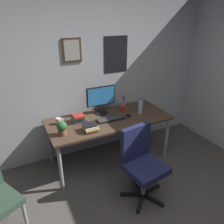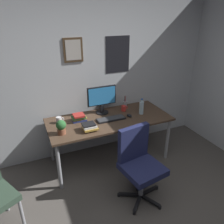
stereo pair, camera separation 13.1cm
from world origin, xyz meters
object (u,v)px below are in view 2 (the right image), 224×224
at_px(computer_mouse, 129,115).
at_px(potted_plant, 61,127).
at_px(office_chair, 139,161).
at_px(keyboard, 111,119).
at_px(monitor, 102,99).
at_px(book_stack_left, 89,127).
at_px(water_bottle, 141,108).
at_px(coffee_mug_far, 59,120).
at_px(coffee_mug_near, 124,108).
at_px(pen_cup, 125,104).
at_px(book_stack_right, 79,118).

relative_size(computer_mouse, potted_plant, 0.56).
distance_m(office_chair, keyboard, 0.83).
xyz_separation_m(monitor, book_stack_left, (-0.36, -0.46, -0.19)).
bearing_deg(potted_plant, monitor, 29.21).
xyz_separation_m(water_bottle, potted_plant, (-1.27, -0.12, -0.00)).
bearing_deg(monitor, water_bottle, -27.23).
relative_size(monitor, coffee_mug_far, 4.02).
height_order(keyboard, book_stack_left, book_stack_left).
height_order(monitor, coffee_mug_near, monitor).
bearing_deg(pen_cup, keyboard, -139.03).
bearing_deg(computer_mouse, keyboard, 177.05).
bearing_deg(book_stack_right, coffee_mug_far, 169.72).
bearing_deg(keyboard, book_stack_left, -155.57).
distance_m(potted_plant, book_stack_left, 0.37).
height_order(office_chair, keyboard, office_chair).
bearing_deg(coffee_mug_near, coffee_mug_far, -179.32).
height_order(pen_cup, book_stack_right, pen_cup).
distance_m(keyboard, pen_cup, 0.54).
relative_size(computer_mouse, book_stack_right, 0.51).
height_order(coffee_mug_near, pen_cup, pen_cup).
xyz_separation_m(monitor, water_bottle, (0.55, -0.28, -0.13)).
bearing_deg(coffee_mug_far, book_stack_right, -10.28).
relative_size(monitor, coffee_mug_near, 4.15).
bearing_deg(potted_plant, keyboard, 9.20).
bearing_deg(coffee_mug_near, monitor, 168.68).
height_order(monitor, coffee_mug_far, monitor).
distance_m(computer_mouse, coffee_mug_far, 1.05).
bearing_deg(office_chair, coffee_mug_far, 127.17).
bearing_deg(water_bottle, book_stack_right, 171.18).
bearing_deg(water_bottle, book_stack_left, -168.92).
relative_size(water_bottle, book_stack_right, 1.18).
distance_m(computer_mouse, book_stack_right, 0.76).
relative_size(coffee_mug_far, potted_plant, 0.59).
xyz_separation_m(water_bottle, coffee_mug_near, (-0.20, 0.21, -0.06)).
distance_m(monitor, book_stack_left, 0.61).
xyz_separation_m(keyboard, coffee_mug_near, (0.32, 0.21, 0.03)).
distance_m(monitor, keyboard, 0.36).
height_order(keyboard, coffee_mug_near, coffee_mug_near).
bearing_deg(book_stack_right, monitor, 17.85).
relative_size(water_bottle, pen_cup, 1.26).
distance_m(monitor, water_bottle, 0.63).
bearing_deg(keyboard, computer_mouse, -2.95).
bearing_deg(office_chair, computer_mouse, 71.03).
distance_m(water_bottle, book_stack_left, 0.92).
bearing_deg(monitor, book_stack_left, -127.96).
distance_m(computer_mouse, pen_cup, 0.39).
distance_m(keyboard, water_bottle, 0.52).
height_order(computer_mouse, coffee_mug_near, coffee_mug_near).
distance_m(monitor, book_stack_right, 0.47).
height_order(monitor, potted_plant, monitor).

